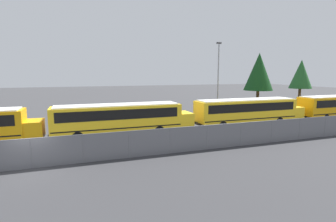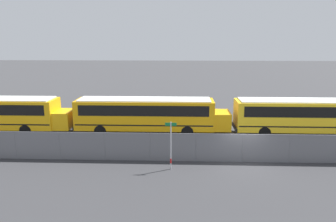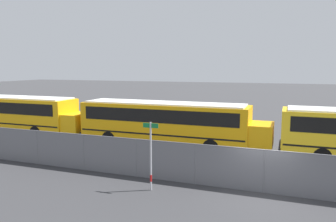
% 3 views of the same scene
% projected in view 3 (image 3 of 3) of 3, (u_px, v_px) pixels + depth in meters
% --- Properties ---
extents(ground_plane, '(200.00, 200.00, 0.00)m').
position_uv_depth(ground_plane, '(263.00, 193.00, 14.02)').
color(ground_plane, '#38383A').
extents(fence, '(120.18, 0.07, 1.91)m').
position_uv_depth(fence, '(264.00, 171.00, 13.88)').
color(fence, '#9EA0A5').
rests_on(fence, ground_plane).
extents(school_bus_2, '(12.96, 2.55, 2.99)m').
position_uv_depth(school_bus_2, '(13.00, 111.00, 26.45)').
color(school_bus_2, '#EDA80F').
rests_on(school_bus_2, ground_plane).
extents(school_bus_3, '(12.96, 2.55, 2.99)m').
position_uv_depth(school_bus_3, '(167.00, 120.00, 22.01)').
color(school_bus_3, orange).
rests_on(school_bus_3, ground_plane).
extents(street_sign, '(0.70, 0.09, 3.02)m').
position_uv_depth(street_sign, '(151.00, 155.00, 14.08)').
color(street_sign, '#B7B7BC').
rests_on(street_sign, ground_plane).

